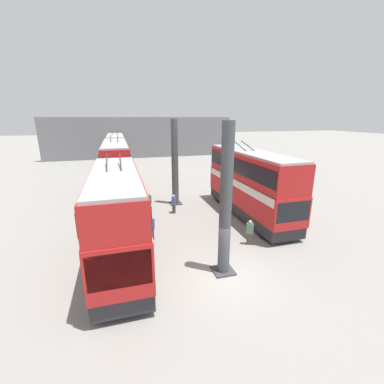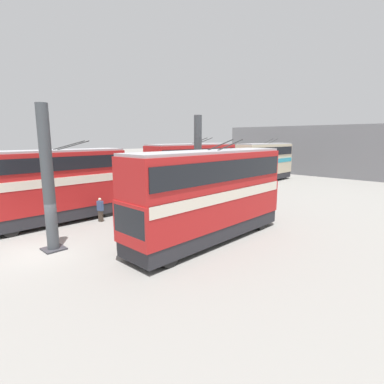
{
  "view_description": "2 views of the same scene",
  "coord_description": "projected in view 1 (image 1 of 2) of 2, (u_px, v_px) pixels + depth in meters",
  "views": [
    {
      "loc": [
        -10.08,
        4.75,
        7.66
      ],
      "look_at": [
        8.21,
        -0.51,
        2.1
      ],
      "focal_mm": 24.0,
      "sensor_mm": 36.0,
      "label": 1
    },
    {
      "loc": [
        -5.2,
        -15.76,
        5.86
      ],
      "look_at": [
        11.96,
        0.69,
        1.53
      ],
      "focal_mm": 28.0,
      "sensor_mm": 36.0,
      "label": 2
    }
  ],
  "objects": [
    {
      "name": "oil_drum",
      "position": [
        148.0,
        200.0,
        23.4
      ],
      "size": [
        0.6,
        0.6,
        0.84
      ],
      "color": "#235638",
      "rests_on": "ground_plane"
    },
    {
      "name": "depot_back_wall",
      "position": [
        142.0,
        138.0,
        49.51
      ],
      "size": [
        0.5,
        36.0,
        7.69
      ],
      "color": "slate",
      "rests_on": "ground_plane"
    },
    {
      "name": "bus_right_near",
      "position": [
        117.0,
        212.0,
        13.38
      ],
      "size": [
        9.56,
        2.54,
        5.67
      ],
      "color": "black",
      "rests_on": "ground_plane"
    },
    {
      "name": "bus_right_mid",
      "position": [
        116.0,
        165.0,
        25.91
      ],
      "size": [
        10.79,
        2.54,
        5.89
      ],
      "color": "black",
      "rests_on": "ground_plane"
    },
    {
      "name": "person_aisle_midway",
      "position": [
        174.0,
        203.0,
        21.13
      ],
      "size": [
        0.44,
        0.28,
        1.58
      ],
      "rotation": [
        0.0,
        0.0,
        1.67
      ],
      "color": "#473D33",
      "rests_on": "ground_plane"
    },
    {
      "name": "support_column_near",
      "position": [
        226.0,
        205.0,
        12.25
      ],
      "size": [
        1.07,
        1.07,
        7.54
      ],
      "color": "#42474C",
      "rests_on": "ground_plane"
    },
    {
      "name": "person_by_left_row",
      "position": [
        250.0,
        232.0,
        15.86
      ],
      "size": [
        0.38,
        0.48,
        1.61
      ],
      "rotation": [
        0.0,
        0.0,
        2.77
      ],
      "color": "#473D33",
      "rests_on": "ground_plane"
    },
    {
      "name": "ground_plane",
      "position": [
        228.0,
        278.0,
        12.7
      ],
      "size": [
        240.0,
        240.0,
        0.0
      ],
      "primitive_type": "plane",
      "color": "gray"
    },
    {
      "name": "bus_left_near",
      "position": [
        250.0,
        180.0,
        20.09
      ],
      "size": [
        10.95,
        2.54,
        5.78
      ],
      "color": "black",
      "rests_on": "ground_plane"
    },
    {
      "name": "person_by_right_row",
      "position": [
        151.0,
        227.0,
        16.36
      ],
      "size": [
        0.35,
        0.47,
        1.71
      ],
      "rotation": [
        0.0,
        0.0,
        3.44
      ],
      "color": "#473D33",
      "rests_on": "ground_plane"
    },
    {
      "name": "support_column_far",
      "position": [
        175.0,
        165.0,
        22.65
      ],
      "size": [
        1.07,
        1.07,
        7.54
      ],
      "color": "#42474C",
      "rests_on": "ground_plane"
    },
    {
      "name": "bus_right_far",
      "position": [
        116.0,
        150.0,
        38.87
      ],
      "size": [
        10.5,
        2.54,
        5.73
      ],
      "color": "black",
      "rests_on": "ground_plane"
    }
  ]
}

